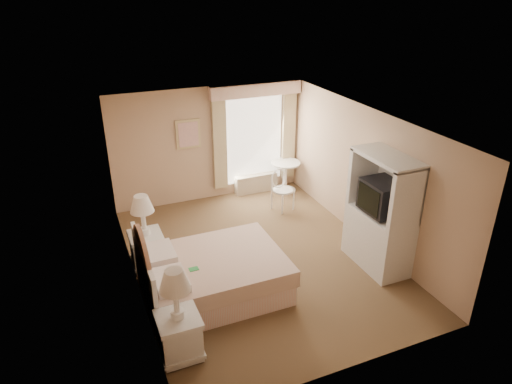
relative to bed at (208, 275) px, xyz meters
name	(u,v)px	position (x,y,z in m)	size (l,w,h in m)	color
room	(259,195)	(1.12, 0.62, 0.90)	(4.21, 5.51, 2.51)	brown
window	(255,136)	(2.17, 3.28, 0.99)	(2.05, 0.22, 2.51)	white
framed_art	(188,134)	(0.67, 3.34, 1.20)	(0.52, 0.04, 0.62)	tan
bed	(208,275)	(0.00, 0.00, 0.00)	(2.14, 1.66, 1.47)	#DDA090
nightstand_near	(178,326)	(-0.72, -1.09, 0.14)	(0.54, 0.54, 1.32)	white
nightstand_far	(146,241)	(-0.72, 1.15, 0.14)	(0.54, 0.54, 1.32)	white
round_table	(285,172)	(2.81, 3.02, 0.12)	(0.67, 0.67, 0.71)	white
cafe_chair	(281,186)	(2.33, 2.24, 0.16)	(0.53, 0.53, 0.89)	white
armoire	(380,221)	(2.93, -0.30, 0.48)	(0.60, 1.20, 2.00)	white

